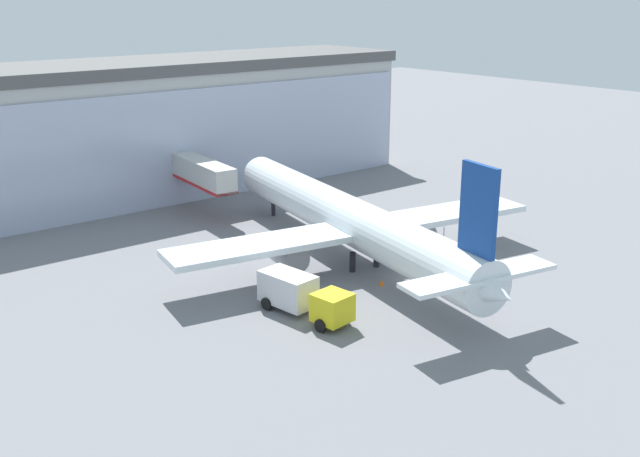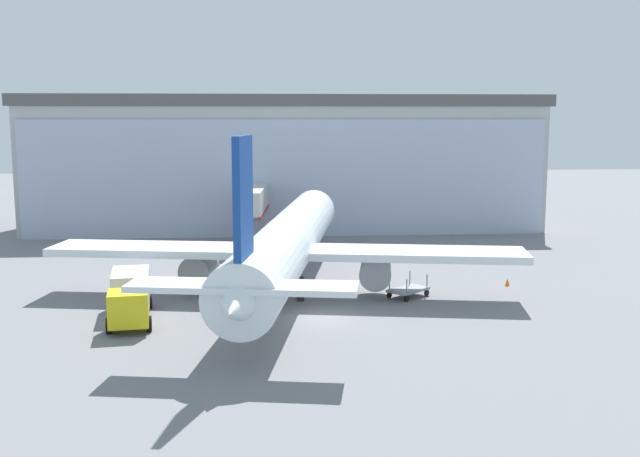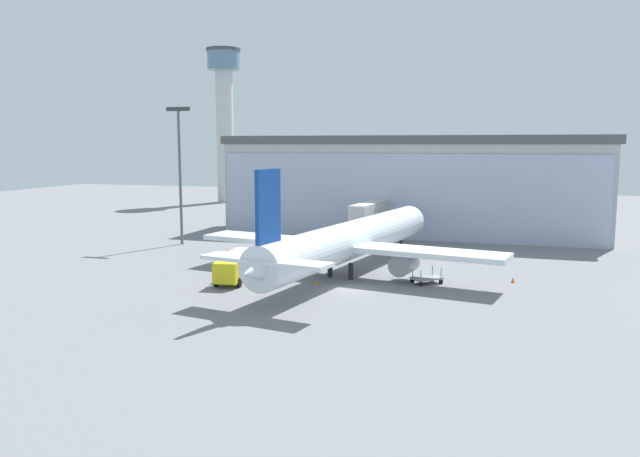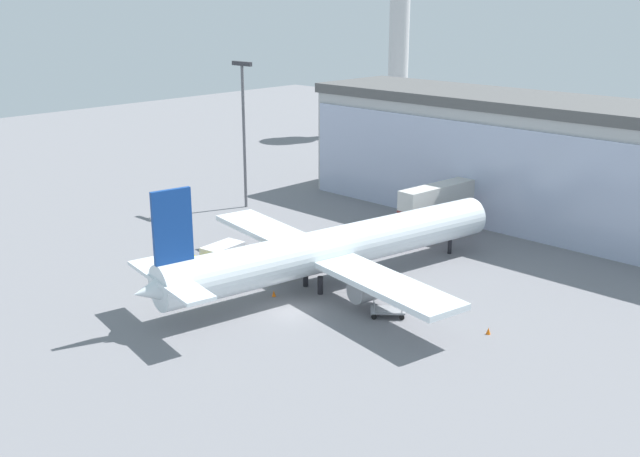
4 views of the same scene
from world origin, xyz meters
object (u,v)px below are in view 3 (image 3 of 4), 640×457
at_px(catering_truck, 237,265).
at_px(safety_cone_nose, 316,282).
at_px(control_tower, 224,109).
at_px(apron_light_mast, 180,163).
at_px(baggage_cart, 427,278).
at_px(jet_bridge, 372,212).
at_px(safety_cone_wingtip, 513,280).
at_px(airplane, 350,241).

height_order(catering_truck, safety_cone_nose, catering_truck).
xyz_separation_m(control_tower, apron_light_mast, (19.94, -56.21, -10.11)).
distance_m(control_tower, catering_truck, 84.71).
bearing_deg(baggage_cart, catering_truck, -28.29).
bearing_deg(safety_cone_nose, apron_light_mast, 143.34).
distance_m(baggage_cart, safety_cone_nose, 10.45).
bearing_deg(safety_cone_nose, jet_bridge, 90.44).
distance_m(catering_truck, safety_cone_nose, 8.00).
bearing_deg(catering_truck, safety_cone_wingtip, 97.54).
height_order(control_tower, safety_cone_nose, control_tower).
distance_m(airplane, baggage_cart, 8.75).
height_order(control_tower, airplane, control_tower).
relative_size(jet_bridge, apron_light_mast, 0.71).
height_order(apron_light_mast, baggage_cart, apron_light_mast).
height_order(jet_bridge, safety_cone_nose, jet_bridge).
distance_m(jet_bridge, baggage_cart, 24.92).
xyz_separation_m(catering_truck, baggage_cart, (17.75, 3.81, -0.97)).
relative_size(apron_light_mast, airplane, 0.47).
relative_size(apron_light_mast, catering_truck, 2.36).
xyz_separation_m(baggage_cart, safety_cone_nose, (-9.85, -3.48, -0.23)).
bearing_deg(control_tower, baggage_cart, -52.72).
bearing_deg(catering_truck, apron_light_mast, -145.21).
bearing_deg(baggage_cart, jet_bridge, -106.34).
xyz_separation_m(jet_bridge, airplane, (2.04, -20.54, -0.67)).
height_order(apron_light_mast, catering_truck, apron_light_mast).
distance_m(apron_light_mast, baggage_cart, 37.97).
bearing_deg(baggage_cart, airplane, -54.29).
bearing_deg(jet_bridge, control_tower, 48.08).
bearing_deg(apron_light_mast, airplane, -25.56).
height_order(jet_bridge, safety_cone_wingtip, jet_bridge).
relative_size(airplane, safety_cone_wingtip, 69.27).
bearing_deg(baggage_cart, control_tower, -93.12).
bearing_deg(airplane, safety_cone_wingtip, -76.63).
distance_m(baggage_cart, safety_cone_wingtip, 8.26).
xyz_separation_m(jet_bridge, safety_cone_wingtip, (17.87, -19.87, -3.82)).
height_order(airplane, safety_cone_wingtip, airplane).
bearing_deg(catering_truck, baggage_cart, 95.48).
xyz_separation_m(jet_bridge, catering_truck, (-7.70, -26.33, -2.63)).
height_order(airplane, catering_truck, airplane).
xyz_separation_m(catering_truck, safety_cone_nose, (7.90, 0.32, -1.19)).
distance_m(jet_bridge, apron_light_mast, 25.88).
distance_m(apron_light_mast, catering_truck, 25.78).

